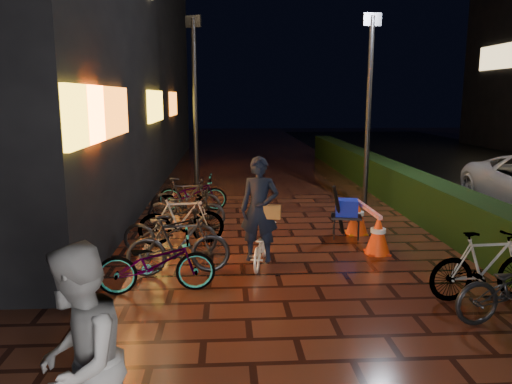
{
  "coord_description": "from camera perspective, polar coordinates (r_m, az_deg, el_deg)",
  "views": [
    {
      "loc": [
        -1.37,
        -6.1,
        2.87
      ],
      "look_at": [
        -0.82,
        3.14,
        1.1
      ],
      "focal_mm": 35.0,
      "sensor_mm": 36.0,
      "label": 1
    }
  ],
  "objects": [
    {
      "name": "cart_assembly",
      "position": [
        10.4,
        10.22,
        -2.01
      ],
      "size": [
        0.73,
        0.63,
        1.15
      ],
      "color": "black",
      "rests_on": "ground"
    },
    {
      "name": "ground",
      "position": [
        6.88,
        8.65,
        -13.96
      ],
      "size": [
        80.0,
        80.0,
        0.0
      ],
      "primitive_type": "plane",
      "color": "#381911",
      "rests_on": "ground"
    },
    {
      "name": "bystander_person",
      "position": [
        4.13,
        -19.62,
        -18.02
      ],
      "size": [
        0.74,
        0.93,
        1.84
      ],
      "primitive_type": "imported",
      "rotation": [
        0.0,
        0.0,
        -1.62
      ],
      "color": "#5B5A5D",
      "rests_on": "ground"
    },
    {
      "name": "parked_bikes_storefront",
      "position": [
        10.11,
        -8.64,
        -3.0
      ],
      "size": [
        2.02,
        6.17,
        1.01
      ],
      "color": "black",
      "rests_on": "ground"
    },
    {
      "name": "lamp_post_hedge",
      "position": [
        13.48,
        12.77,
        9.95
      ],
      "size": [
        0.47,
        0.14,
        4.95
      ],
      "color": "black",
      "rests_on": "ground"
    },
    {
      "name": "hedge",
      "position": [
        15.04,
        14.74,
        1.41
      ],
      "size": [
        0.7,
        20.0,
        1.0
      ],
      "primitive_type": "cube",
      "color": "black",
      "rests_on": "ground"
    },
    {
      "name": "lamp_post_sf",
      "position": [
        15.99,
        -7.0,
        10.92
      ],
      "size": [
        0.49,
        0.27,
        5.3
      ],
      "color": "black",
      "rests_on": "ground"
    },
    {
      "name": "cyclist",
      "position": [
        8.5,
        0.46,
        -3.93
      ],
      "size": [
        0.75,
        1.39,
        1.9
      ],
      "color": "white",
      "rests_on": "ground"
    },
    {
      "name": "traffic_barrier",
      "position": [
        10.16,
        12.55,
        -3.7
      ],
      "size": [
        0.5,
        1.85,
        0.74
      ],
      "color": "#FF3E0D",
      "rests_on": "ground"
    }
  ]
}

